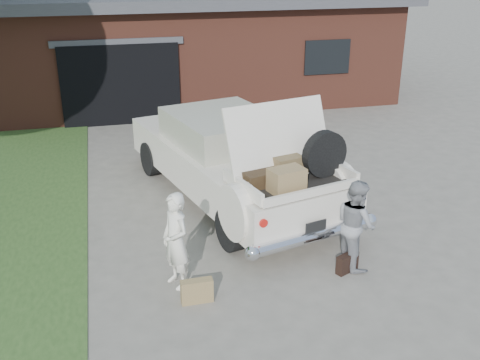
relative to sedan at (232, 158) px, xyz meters
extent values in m
plane|color=gray|center=(-0.28, -2.34, -0.83)|extent=(90.00, 90.00, 0.00)
cube|color=brown|center=(0.72, 9.16, 0.67)|extent=(12.00, 7.00, 3.00)
cube|color=black|center=(-1.78, 5.71, 0.27)|extent=(3.20, 0.30, 2.20)
cube|color=#4C4C51|center=(-1.78, 5.64, 1.42)|extent=(3.50, 0.12, 0.18)
cube|color=black|center=(4.22, 5.64, 0.77)|extent=(1.40, 0.08, 1.00)
cylinder|color=#38281E|center=(5.44, 13.71, 1.70)|extent=(0.44, 0.44, 5.06)
cube|color=white|center=(-0.01, 0.05, -0.14)|extent=(3.38, 5.85, 0.72)
cube|color=#AFAE9A|center=(-0.09, 0.37, 0.49)|extent=(2.30, 2.58, 0.57)
cube|color=black|center=(-0.35, 1.38, 0.47)|extent=(1.67, 0.51, 0.48)
cube|color=black|center=(0.16, -0.64, 0.47)|extent=(1.67, 0.51, 0.48)
cylinder|color=black|center=(-0.49, -2.00, -0.47)|extent=(0.41, 0.76, 0.73)
cylinder|color=black|center=(1.39, -1.53, -0.47)|extent=(0.41, 0.76, 0.73)
cylinder|color=black|center=(-1.41, 1.62, -0.47)|extent=(0.41, 0.76, 0.73)
cylinder|color=black|center=(0.46, 2.10, -0.47)|extent=(0.41, 0.76, 0.73)
cylinder|color=silver|center=(0.68, -2.67, -0.39)|extent=(2.24, 0.75, 0.20)
cylinder|color=#A5140F|center=(-0.22, -2.82, 0.03)|extent=(0.16, 0.14, 0.13)
cylinder|color=#A5140F|center=(1.53, -2.37, 0.03)|extent=(0.16, 0.14, 0.13)
cube|color=black|center=(0.68, -2.69, -0.23)|extent=(0.37, 0.11, 0.19)
cube|color=black|center=(0.50, -1.98, 0.24)|extent=(1.95, 1.59, 0.04)
cube|color=white|center=(-0.35, -2.19, 0.35)|extent=(0.36, 1.19, 0.20)
cube|color=white|center=(1.35, -1.76, 0.35)|extent=(0.36, 1.19, 0.20)
cube|color=white|center=(0.65, -2.56, 0.30)|extent=(1.72, 0.50, 0.13)
cube|color=white|center=(0.41, -1.61, 0.85)|extent=(1.91, 0.93, 1.20)
cube|color=#3E2C1A|center=(0.05, -1.93, 0.37)|extent=(0.81, 0.62, 0.23)
cube|color=#9F8051|center=(0.31, -2.32, 0.44)|extent=(0.61, 0.47, 0.37)
cube|color=black|center=(0.45, -1.80, 0.35)|extent=(0.67, 0.52, 0.18)
cube|color=brown|center=(0.50, -1.79, 0.54)|extent=(0.53, 0.41, 0.16)
cylinder|color=black|center=(1.10, -1.88, 0.64)|extent=(0.79, 0.36, 0.77)
imported|color=white|center=(-1.49, -2.83, -0.11)|extent=(0.53, 0.62, 1.45)
imported|color=gray|center=(1.23, -2.93, -0.13)|extent=(0.60, 0.73, 1.41)
cube|color=#9E8350|center=(-1.29, -3.32, -0.66)|extent=(0.45, 0.15, 0.35)
cube|color=black|center=(1.06, -3.10, -0.68)|extent=(0.40, 0.27, 0.30)
camera|label=1|loc=(-2.32, -9.85, 3.73)|focal=42.00mm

